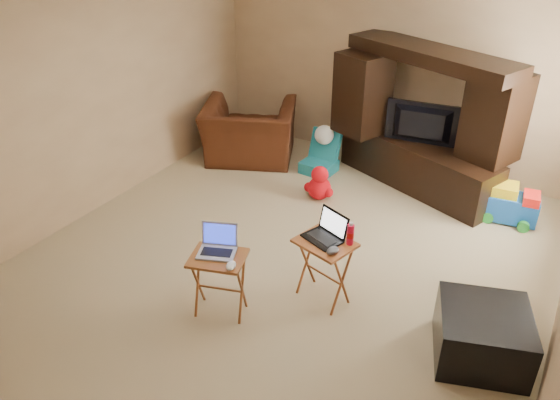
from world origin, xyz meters
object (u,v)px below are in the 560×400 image
Objects in this scene: entertainment_center at (423,121)px; plush_toy at (320,183)px; recliner at (249,133)px; mouse_left at (231,266)px; television at (421,125)px; push_toy at (511,203)px; laptop_right at (323,228)px; water_bottle at (350,235)px; ottoman at (482,335)px; tray_table_right at (324,271)px; tray_table_left at (220,285)px; child_rocker at (319,153)px; mouse_right at (333,251)px; laptop_left at (216,243)px.

plush_toy is (-0.91, -0.92, -0.66)m from entertainment_center.
recliner is 9.85× the size of mouse_left.
television is 1.48× the size of push_toy.
laptop_right is 1.70× the size of water_bottle.
entertainment_center is at bearing 118.39° from ottoman.
recliner is at bearing 150.98° from tray_table_right.
tray_table_left is at bearing 93.99° from recliner.
tray_table_left is 1.84× the size of laptop_right.
tray_table_right is 3.25× the size of water_bottle.
mouse_right reaches higher than child_rocker.
laptop_left reaches higher than ottoman.
mouse_right is at bearing 14.16° from tray_table_left.
laptop_right is at bearing -165.96° from water_bottle.
tray_table_left is 0.43m from laptop_left.
water_bottle reaches higher than tray_table_left.
plush_toy is 2.43m from mouse_left.
entertainment_center reaches higher than tray_table_right.
laptop_left is (-1.97, -2.92, 0.50)m from push_toy.
push_toy is 3.56m from laptop_left.
tray_table_left is (-2.14, -0.63, 0.08)m from ottoman.
water_bottle is (0.07, 0.20, 0.07)m from mouse_right.
recliner is 3.23m from water_bottle.
laptop_right is (0.67, 0.66, 0.45)m from tray_table_left.
tray_table_left is at bearing 159.78° from mouse_left.
laptop_left is at bearing 69.06° from television.
water_bottle is (0.17, -2.46, -0.11)m from television.
ottoman is at bearing 19.85° from laptop_right.
tray_table_left is at bearing -81.52° from entertainment_center.
push_toy is (2.44, 0.01, -0.05)m from child_rocker.
laptop_right is at bearing -70.14° from entertainment_center.
ottoman is 3.60× the size of water_bottle.
push_toy is 3.51m from mouse_left.
entertainment_center is 3.57× the size of push_toy.
ottoman is at bearing -6.25° from laptop_left.
tray_table_right is 1.99× the size of laptop_left.
entertainment_center is at bearing 54.81° from laptop_left.
ottoman is 1.56m from laptop_right.
tray_table_right is at bearing -57.94° from child_rocker.
mouse_left is at bearing -132.48° from water_bottle.
tray_table_right is (-0.03, -2.58, -0.56)m from entertainment_center.
push_toy is at bearing 65.16° from water_bottle.
child_rocker is at bearing 122.36° from water_bottle.
tray_table_left reaches higher than push_toy.
mouse_right reaches higher than tray_table_left.
recliner is 4.27m from ottoman.
entertainment_center reaches higher than recliner.
tray_table_left is (-0.74, -3.22, -0.58)m from entertainment_center.
push_toy is 2.67m from laptop_right.
mouse_left is 0.96× the size of mouse_right.
laptop_right is 0.88m from mouse_left.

